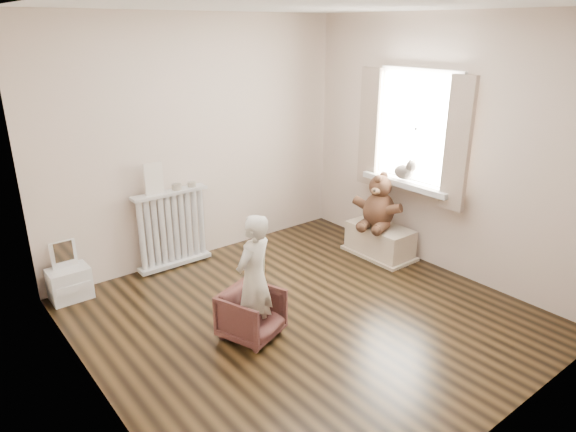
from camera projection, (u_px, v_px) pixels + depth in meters
floor at (306, 316)px, 4.62m from camera, size 3.60×3.60×0.01m
ceiling at (310, 5)px, 3.71m from camera, size 3.60×3.60×0.01m
back_wall at (199, 141)px, 5.49m from camera, size 3.60×0.02×2.60m
front_wall at (518, 248)px, 2.84m from camera, size 3.60×0.02×2.60m
left_wall at (83, 228)px, 3.12m from camera, size 0.02×3.60×2.60m
right_wall at (442, 147)px, 5.21m from camera, size 0.02×3.60×2.60m
window at (417, 128)px, 5.36m from camera, size 0.03×0.90×1.10m
window_sill at (407, 183)px, 5.51m from camera, size 0.22×1.10×0.06m
curtain_left at (458, 145)px, 4.90m from camera, size 0.06×0.26×1.30m
curtain_right at (370, 128)px, 5.74m from camera, size 0.06×0.26×1.30m
radiator at (173, 233)px, 5.46m from camera, size 0.81×0.15×0.85m
paper_doll at (154, 179)px, 5.15m from camera, size 0.20×0.02×0.33m
tin_a at (177, 187)px, 5.34m from camera, size 0.10×0.10×0.06m
tin_b at (192, 184)px, 5.44m from camera, size 0.09×0.09×0.05m
toy_vanity at (68, 272)px, 4.83m from camera, size 0.37×0.26×0.58m
armchair at (252, 314)px, 4.26m from camera, size 0.57×0.58×0.42m
child at (254, 279)px, 4.10m from camera, size 0.46×0.38×1.08m
toy_bench at (380, 238)px, 5.80m from camera, size 0.39×0.74×0.35m
teddy_bear at (379, 199)px, 5.63m from camera, size 0.59×0.52×0.61m
plush_cat at (404, 171)px, 5.50m from camera, size 0.19×0.29×0.24m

